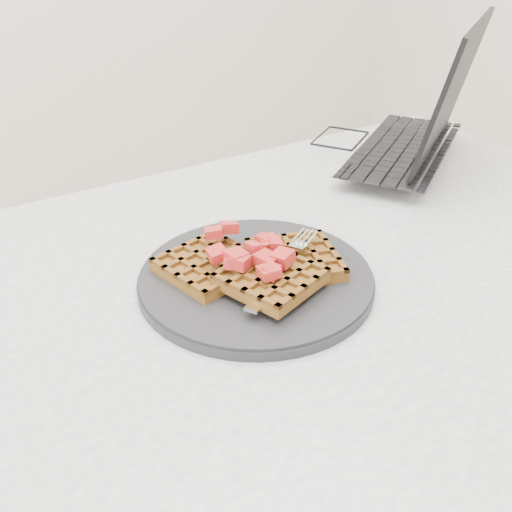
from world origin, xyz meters
name	(u,v)px	position (x,y,z in m)	size (l,w,h in m)	color
table	(304,344)	(0.00, 0.00, 0.64)	(1.20, 0.80, 0.75)	silver
plate	(256,278)	(-0.07, 0.02, 0.76)	(0.29, 0.29, 0.02)	black
waffles	(258,266)	(-0.07, 0.01, 0.78)	(0.22, 0.20, 0.03)	brown
strawberry_pile	(256,246)	(-0.07, 0.02, 0.80)	(0.15, 0.15, 0.02)	maroon
fork	(287,271)	(-0.04, -0.01, 0.77)	(0.02, 0.18, 0.02)	silver
laptop	(388,139)	(0.36, 0.24, 0.79)	(0.44, 0.41, 0.25)	black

